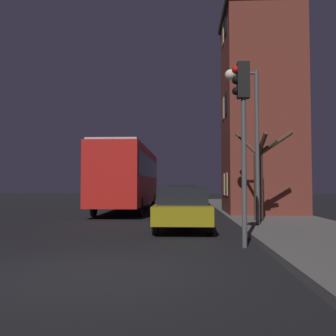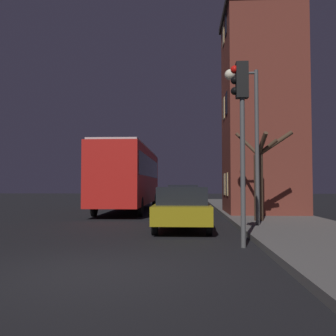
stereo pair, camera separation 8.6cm
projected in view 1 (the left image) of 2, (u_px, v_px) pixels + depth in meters
The scene contains 8 objects.
ground_plane at pixel (93, 273), 6.48m from camera, with size 120.00×120.00×0.00m, color black.
brick_building at pixel (261, 110), 18.75m from camera, with size 3.83×4.28×10.16m.
streetlamp at pixel (248, 120), 12.91m from camera, with size 1.16×0.38×5.38m.
traffic_light at pixel (242, 114), 9.24m from camera, with size 0.43×0.24×4.57m.
bare_tree at pixel (260, 174), 14.36m from camera, with size 2.12×1.67×3.50m.
bus at pixel (128, 174), 21.78m from camera, with size 2.47×11.27×3.64m.
car_near_lane at pixel (183, 207), 12.67m from camera, with size 1.82×4.21×1.46m.
car_mid_lane at pixel (183, 199), 20.30m from camera, with size 1.73×4.80×1.53m.
Camera 1 is at (1.60, -6.49, 1.52)m, focal length 40.00 mm.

